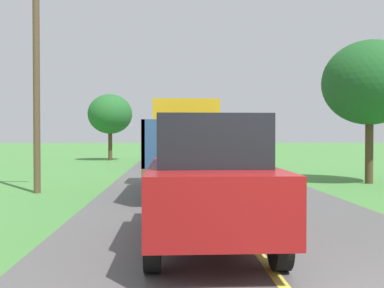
{
  "coord_description": "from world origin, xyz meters",
  "views": [
    {
      "loc": [
        -1.23,
        -3.85,
        1.72
      ],
      "look_at": [
        -0.4,
        12.6,
        1.4
      ],
      "focal_mm": 40.61,
      "sensor_mm": 36.0,
      "label": 1
    }
  ],
  "objects_px": {
    "banana_truck_far": "(181,140)",
    "roadside_tree_near_left": "(370,83)",
    "roadside_tree_mid_right": "(110,114)",
    "banana_truck_near": "(186,143)",
    "following_car": "(208,179)",
    "utility_pole_roadside": "(36,69)"
  },
  "relations": [
    {
      "from": "banana_truck_far",
      "to": "roadside_tree_near_left",
      "type": "bearing_deg",
      "value": -56.29
    },
    {
      "from": "banana_truck_near",
      "to": "following_car",
      "type": "bearing_deg",
      "value": -89.45
    },
    {
      "from": "banana_truck_near",
      "to": "utility_pole_roadside",
      "type": "xyz_separation_m",
      "value": [
        -4.47,
        -0.26,
        2.22
      ]
    },
    {
      "from": "roadside_tree_near_left",
      "to": "roadside_tree_mid_right",
      "type": "bearing_deg",
      "value": 126.6
    },
    {
      "from": "utility_pole_roadside",
      "to": "following_car",
      "type": "relative_size",
      "value": 1.65
    },
    {
      "from": "banana_truck_far",
      "to": "utility_pole_roadside",
      "type": "relative_size",
      "value": 0.86
    },
    {
      "from": "banana_truck_near",
      "to": "utility_pole_roadside",
      "type": "height_order",
      "value": "utility_pole_roadside"
    },
    {
      "from": "banana_truck_far",
      "to": "roadside_tree_mid_right",
      "type": "distance_m",
      "value": 7.47
    },
    {
      "from": "banana_truck_far",
      "to": "roadside_tree_mid_right",
      "type": "height_order",
      "value": "roadside_tree_mid_right"
    },
    {
      "from": "banana_truck_far",
      "to": "utility_pole_roadside",
      "type": "distance_m",
      "value": 12.87
    },
    {
      "from": "banana_truck_near",
      "to": "roadside_tree_mid_right",
      "type": "relative_size",
      "value": 1.26
    },
    {
      "from": "utility_pole_roadside",
      "to": "roadside_tree_mid_right",
      "type": "xyz_separation_m",
      "value": [
        -0.19,
        17.27,
        -0.48
      ]
    },
    {
      "from": "banana_truck_far",
      "to": "following_car",
      "type": "relative_size",
      "value": 1.42
    },
    {
      "from": "banana_truck_near",
      "to": "following_car",
      "type": "distance_m",
      "value": 7.03
    },
    {
      "from": "banana_truck_far",
      "to": "following_car",
      "type": "height_order",
      "value": "banana_truck_far"
    },
    {
      "from": "banana_truck_near",
      "to": "roadside_tree_mid_right",
      "type": "bearing_deg",
      "value": 105.32
    },
    {
      "from": "roadside_tree_near_left",
      "to": "roadside_tree_mid_right",
      "type": "distance_m",
      "value": 18.96
    },
    {
      "from": "banana_truck_near",
      "to": "roadside_tree_mid_right",
      "type": "xyz_separation_m",
      "value": [
        -4.66,
        17.01,
        1.74
      ]
    },
    {
      "from": "banana_truck_near",
      "to": "banana_truck_far",
      "type": "height_order",
      "value": "same"
    },
    {
      "from": "banana_truck_far",
      "to": "following_car",
      "type": "bearing_deg",
      "value": -90.2
    },
    {
      "from": "banana_truck_near",
      "to": "roadside_tree_near_left",
      "type": "bearing_deg",
      "value": 15.03
    },
    {
      "from": "banana_truck_far",
      "to": "following_car",
      "type": "xyz_separation_m",
      "value": [
        -0.07,
        -18.57,
        -0.41
      ]
    }
  ]
}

